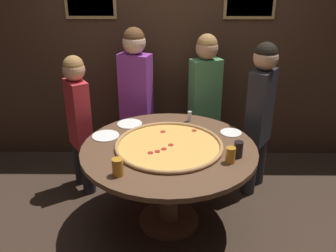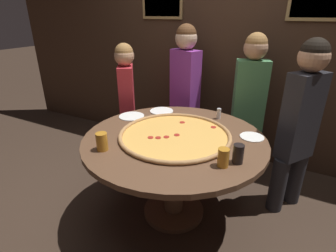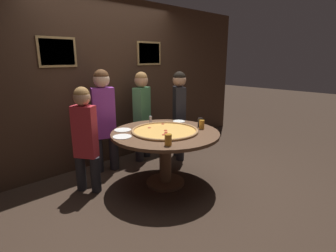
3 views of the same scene
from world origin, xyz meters
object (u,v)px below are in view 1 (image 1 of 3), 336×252
at_px(diner_centre_back, 260,111).
at_px(white_plate_left_side, 130,124).
at_px(diner_far_right, 79,117).
at_px(condiment_shaker, 190,116).
at_px(giant_pizza, 169,145).
at_px(drink_cup_beside_pizza, 118,167).
at_px(white_plate_right_side, 231,133).
at_px(white_plate_beside_cup, 106,136).
at_px(dining_table, 169,163).
at_px(drink_cup_front_edge, 230,155).
at_px(diner_side_left, 205,96).
at_px(drink_cup_by_shaker, 238,149).
at_px(diner_far_left, 136,93).

bearing_deg(diner_centre_back, white_plate_left_side, -50.74).
bearing_deg(diner_far_right, condiment_shaker, -124.60).
height_order(giant_pizza, drink_cup_beside_pizza, drink_cup_beside_pizza).
height_order(white_plate_right_side, diner_centre_back, diner_centre_back).
xyz_separation_m(white_plate_beside_cup, white_plate_left_side, (0.18, 0.25, 0.00)).
xyz_separation_m(dining_table, giant_pizza, (0.00, 0.01, 0.16)).
distance_m(drink_cup_front_edge, white_plate_right_side, 0.51).
xyz_separation_m(drink_cup_beside_pizza, white_plate_right_side, (0.89, 0.69, -0.06)).
distance_m(white_plate_right_side, diner_centre_back, 0.43).
bearing_deg(drink_cup_beside_pizza, giant_pizza, 50.47).
bearing_deg(giant_pizza, drink_cup_front_edge, -28.38).
distance_m(drink_cup_front_edge, diner_side_left, 1.18).
bearing_deg(white_plate_beside_cup, drink_cup_beside_pizza, -73.09).
distance_m(white_plate_right_side, diner_far_right, 1.41).
height_order(dining_table, white_plate_right_side, white_plate_right_side).
height_order(white_plate_beside_cup, diner_side_left, diner_side_left).
xyz_separation_m(drink_cup_by_shaker, diner_far_right, (-1.37, 0.70, -0.04)).
xyz_separation_m(giant_pizza, drink_cup_beside_pizza, (-0.35, -0.43, 0.05)).
distance_m(condiment_shaker, diner_side_left, 0.46).
bearing_deg(diner_far_right, giant_pizza, -155.47).
relative_size(drink_cup_by_shaker, drink_cup_beside_pizza, 1.00).
bearing_deg(white_plate_beside_cup, condiment_shaker, 24.11).
bearing_deg(white_plate_left_side, giant_pizza, -50.23).
xyz_separation_m(drink_cup_front_edge, diner_far_right, (-1.30, 0.79, -0.04)).
xyz_separation_m(giant_pizza, condiment_shaker, (0.18, 0.51, 0.04)).
height_order(drink_cup_by_shaker, drink_cup_beside_pizza, same).
bearing_deg(drink_cup_front_edge, diner_side_left, 94.61).
height_order(dining_table, drink_cup_front_edge, drink_cup_front_edge).
height_order(drink_cup_beside_pizza, white_plate_right_side, drink_cup_beside_pizza).
bearing_deg(white_plate_right_side, white_plate_beside_cup, -176.14).
height_order(dining_table, white_plate_left_side, white_plate_left_side).
height_order(giant_pizza, drink_cup_by_shaker, drink_cup_by_shaker).
relative_size(white_plate_left_side, diner_side_left, 0.15).
bearing_deg(drink_cup_by_shaker, giant_pizza, 162.98).
bearing_deg(diner_side_left, drink_cup_beside_pizza, 41.60).
bearing_deg(condiment_shaker, white_plate_right_side, -35.96).
bearing_deg(white_plate_left_side, drink_cup_beside_pizza, -89.35).
bearing_deg(diner_side_left, white_plate_right_side, 83.59).
xyz_separation_m(diner_far_left, diner_centre_back, (1.18, -0.39, -0.03)).
bearing_deg(drink_cup_front_edge, giant_pizza, 151.62).
relative_size(giant_pizza, drink_cup_front_edge, 7.18).
bearing_deg(drink_cup_beside_pizza, condiment_shaker, 60.25).
height_order(drink_cup_by_shaker, diner_far_right, diner_far_right).
distance_m(white_plate_beside_cup, condiment_shaker, 0.80).
xyz_separation_m(dining_table, diner_centre_back, (0.84, 0.56, 0.24)).
height_order(drink_cup_front_edge, condiment_shaker, drink_cup_front_edge).
distance_m(drink_cup_front_edge, drink_cup_beside_pizza, 0.83).
relative_size(giant_pizza, drink_cup_by_shaker, 6.86).
relative_size(giant_pizza, white_plate_beside_cup, 3.79).
xyz_separation_m(drink_cup_front_edge, white_plate_right_side, (0.08, 0.50, -0.06)).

